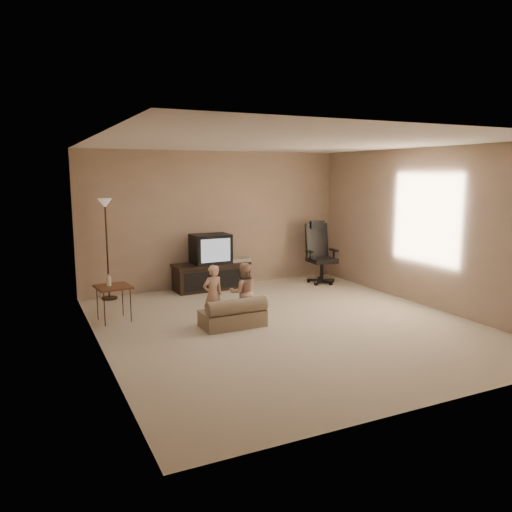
{
  "coord_description": "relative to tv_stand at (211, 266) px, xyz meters",
  "views": [
    {
      "loc": [
        -3.29,
        -5.92,
        2.1
      ],
      "look_at": [
        -0.18,
        0.6,
        0.9
      ],
      "focal_mm": 35.0,
      "sensor_mm": 36.0,
      "label": 1
    }
  ],
  "objects": [
    {
      "name": "office_chair",
      "position": [
        2.09,
        -0.37,
        0.01
      ],
      "size": [
        0.6,
        0.62,
        1.19
      ],
      "rotation": [
        0.0,
        0.0,
        -0.08
      ],
      "color": "black",
      "rests_on": "floor"
    },
    {
      "name": "floor_lamp",
      "position": [
        -1.82,
        0.06,
        0.81
      ],
      "size": [
        0.26,
        0.26,
        1.69
      ],
      "color": "#2E2114",
      "rests_on": "floor"
    },
    {
      "name": "child_sofa",
      "position": [
        -0.53,
        -2.29,
        -0.25
      ],
      "size": [
        0.87,
        0.5,
        0.42
      ],
      "rotation": [
        0.0,
        0.0,
        0.02
      ],
      "color": "gray",
      "rests_on": "floor"
    },
    {
      "name": "floor",
      "position": [
        0.18,
        -2.49,
        -0.42
      ],
      "size": [
        5.5,
        5.5,
        0.0
      ],
      "primitive_type": "plane",
      "color": "beige",
      "rests_on": "ground"
    },
    {
      "name": "side_table",
      "position": [
        -1.97,
        -1.27,
        0.08
      ],
      "size": [
        0.52,
        0.52,
        0.7
      ],
      "rotation": [
        0.0,
        0.0,
        0.12
      ],
      "color": "brown",
      "rests_on": "floor"
    },
    {
      "name": "tv_stand",
      "position": [
        0.0,
        0.0,
        0.0
      ],
      "size": [
        1.43,
        0.57,
        1.01
      ],
      "rotation": [
        0.0,
        0.0,
        0.04
      ],
      "color": "black",
      "rests_on": "floor"
    },
    {
      "name": "toddler_left",
      "position": [
        -0.74,
        -2.04,
        0.0
      ],
      "size": [
        0.34,
        0.27,
        0.85
      ],
      "primitive_type": "imported",
      "rotation": [
        0.0,
        0.0,
        3.31
      ],
      "color": "#DDA78A",
      "rests_on": "floor"
    },
    {
      "name": "room_shell",
      "position": [
        0.18,
        -2.49,
        1.1
      ],
      "size": [
        5.5,
        5.5,
        5.5
      ],
      "color": "white",
      "rests_on": "floor"
    },
    {
      "name": "toddler_right",
      "position": [
        -0.28,
        -2.06,
        -0.0
      ],
      "size": [
        0.45,
        0.3,
        0.84
      ],
      "primitive_type": "imported",
      "rotation": [
        0.0,
        0.0,
        2.94
      ],
      "color": "#DDA78A",
      "rests_on": "floor"
    }
  ]
}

